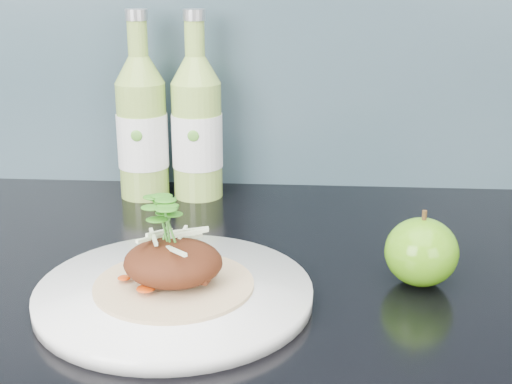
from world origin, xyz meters
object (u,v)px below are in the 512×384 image
green_apple (421,252)px  cider_bottle_left (142,128)px  cider_bottle_right (197,128)px  dinner_plate (174,294)px

green_apple → cider_bottle_left: size_ratio=0.38×
cider_bottle_right → dinner_plate: bearing=-108.6°
green_apple → cider_bottle_right: cider_bottle_right is taller
green_apple → cider_bottle_right: 0.40m
cider_bottle_left → cider_bottle_right: bearing=-6.9°
dinner_plate → cider_bottle_right: (-0.02, 0.34, 0.09)m
green_apple → cider_bottle_left: cider_bottle_left is taller
green_apple → cider_bottle_left: bearing=142.8°
dinner_plate → cider_bottle_left: bearing=107.3°
green_apple → cider_bottle_left: (-0.36, 0.27, 0.06)m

